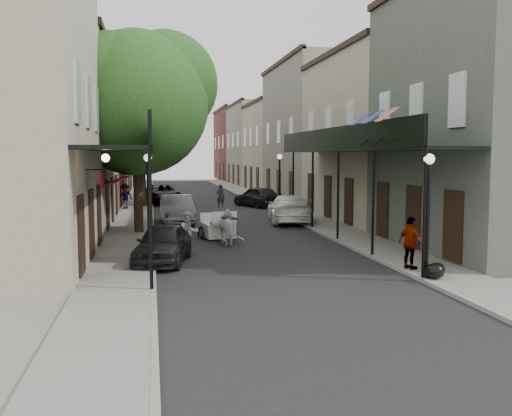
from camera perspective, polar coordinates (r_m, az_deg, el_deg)
name	(u,v)px	position (r m, az deg, el deg)	size (l,w,h in m)	color
ground	(278,273)	(18.46, 2.22, -6.52)	(140.00, 140.00, 0.00)	gray
road	(213,212)	(38.02, -4.35, -0.38)	(8.00, 90.00, 0.01)	black
sidewalk_left	(136,212)	(37.83, -11.91, -0.43)	(2.20, 90.00, 0.12)	gray
sidewalk_right	(286,210)	(38.85, 3.00, -0.17)	(2.20, 90.00, 0.12)	gray
building_row_left	(92,136)	(47.87, -16.05, 6.89)	(5.00, 80.00, 10.50)	#BCB097
building_row_right	(300,138)	(49.27, 4.43, 7.03)	(5.00, 80.00, 10.50)	gray
gallery_left	(131,149)	(24.62, -12.39, 5.83)	(2.20, 18.05, 4.88)	black
gallery_right	(348,149)	(26.11, 9.23, 5.85)	(2.20, 18.05, 4.88)	black
tree_near	(145,98)	(27.93, -11.03, 10.79)	(7.31, 6.80, 9.63)	#382619
tree_far	(147,126)	(41.85, -10.87, 8.06)	(6.45, 6.00, 8.61)	#382619
lamppost_right_near	(428,214)	(17.66, 16.80, -0.56)	(0.32, 0.32, 3.71)	black
lamppost_left	(148,198)	(23.69, -10.71, 1.03)	(0.32, 0.32, 3.71)	black
lamppost_right_far	(279,182)	(36.56, 2.37, 2.61)	(0.32, 0.32, 3.71)	black
horse	(230,227)	(24.04, -2.63, -1.95)	(0.80, 1.76, 1.49)	silver
carriage	(216,217)	(26.23, -4.04, -0.85)	(1.71, 2.35, 2.49)	black
pedestrian_walking	(189,233)	(22.00, -6.76, -2.46)	(0.80, 0.62, 1.64)	beige
pedestrian_sidewalk_left	(125,196)	(39.88, -12.97, 1.17)	(1.11, 0.64, 1.71)	gray
pedestrian_sidewalk_right	(411,243)	(18.98, 15.21, -3.41)	(0.99, 0.41, 1.70)	gray
car_left_near	(163,244)	(20.26, -9.28, -3.54)	(1.63, 4.04, 1.38)	black
car_left_mid	(177,209)	(31.80, -7.89, -0.14)	(1.65, 4.72, 1.56)	gray
car_left_far	(162,194)	(44.89, -9.37, 1.41)	(2.53, 5.48, 1.52)	black
car_right_near	(289,209)	(31.94, 3.35, -0.06)	(2.20, 5.41, 1.57)	white
car_right_far	(258,196)	(41.44, 0.16, 1.16)	(1.80, 4.48, 1.53)	black
trash_bags	(436,270)	(18.02, 17.53, -5.95)	(0.82, 0.97, 0.48)	black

